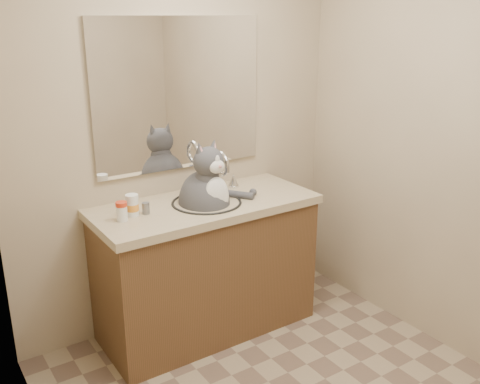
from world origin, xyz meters
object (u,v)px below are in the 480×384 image
Objects in this scene: cat at (206,198)px; pill_bottle_redcap at (122,211)px; pill_bottle_orange at (132,206)px; grey_canister at (146,208)px.

pill_bottle_redcap is at bearing 168.39° from cat.
pill_bottle_redcap is 0.09m from pill_bottle_orange.
cat is 8.90× the size of grey_canister.
cat is 0.52m from pill_bottle_redcap.
cat reaches higher than pill_bottle_redcap.
pill_bottle_redcap is 0.15m from grey_canister.
cat is 5.57× the size of pill_bottle_redcap.
pill_bottle_redcap is (-0.52, 0.01, 0.02)m from cat.
pill_bottle_orange is 1.82× the size of grey_canister.
grey_canister is (0.15, 0.02, -0.02)m from pill_bottle_redcap.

